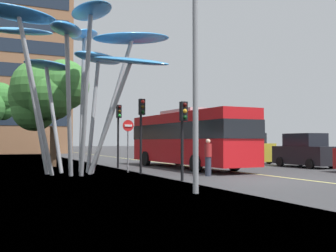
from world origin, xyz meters
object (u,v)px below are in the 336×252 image
at_px(traffic_light_kerb_far, 142,120).
at_px(street_lamp, 203,41).
at_px(red_bus, 187,136).
at_px(traffic_light_island_mid, 119,122).
at_px(car_parked_far, 248,149).
at_px(leaf_sculpture, 78,47).
at_px(no_entry_sign, 128,138).
at_px(pedestrian, 208,157).
at_px(car_parked_mid, 305,151).
at_px(traffic_light_kerb_near, 183,123).

bearing_deg(traffic_light_kerb_far, street_lamp, -96.09).
xyz_separation_m(red_bus, traffic_light_kerb_far, (-4.17, -3.10, 0.77)).
xyz_separation_m(traffic_light_island_mid, car_parked_far, (10.67, 1.54, -1.74)).
height_order(leaf_sculpture, no_entry_sign, leaf_sculpture).
relative_size(traffic_light_kerb_far, pedestrian, 2.14).
bearing_deg(car_parked_mid, traffic_light_island_mid, 159.75).
relative_size(leaf_sculpture, street_lamp, 1.29).
relative_size(red_bus, car_parked_far, 2.59).
bearing_deg(traffic_light_kerb_far, car_parked_mid, 4.26).
relative_size(traffic_light_kerb_near, pedestrian, 1.87).
bearing_deg(street_lamp, traffic_light_kerb_far, 83.91).
relative_size(street_lamp, pedestrian, 4.40).
relative_size(leaf_sculpture, no_entry_sign, 3.60).
distance_m(leaf_sculpture, traffic_light_kerb_far, 4.83).
height_order(traffic_light_island_mid, pedestrian, traffic_light_island_mid).
bearing_deg(street_lamp, car_parked_mid, 35.02).
height_order(traffic_light_kerb_far, no_entry_sign, traffic_light_kerb_far).
relative_size(traffic_light_kerb_far, no_entry_sign, 1.36).
xyz_separation_m(traffic_light_kerb_near, traffic_light_kerb_far, (-0.36, 3.93, 0.33)).
xyz_separation_m(car_parked_mid, street_lamp, (-12.20, -8.55, 3.89)).
bearing_deg(car_parked_mid, red_bus, 162.63).
distance_m(red_bus, traffic_light_kerb_near, 8.01).
bearing_deg(car_parked_far, leaf_sculpture, -159.45).
height_order(red_bus, no_entry_sign, red_bus).
distance_m(traffic_light_kerb_near, street_lamp, 4.67).
bearing_deg(traffic_light_kerb_far, no_entry_sign, 98.83).
xyz_separation_m(street_lamp, pedestrian, (3.30, 5.38, -4.00)).
relative_size(leaf_sculpture, pedestrian, 5.69).
bearing_deg(traffic_light_kerb_near, car_parked_mid, 23.45).
height_order(red_bus, pedestrian, red_bus).
height_order(traffic_light_kerb_far, car_parked_far, traffic_light_kerb_far).
distance_m(leaf_sculpture, traffic_light_island_mid, 6.11).
xyz_separation_m(pedestrian, no_entry_sign, (-2.70, 3.74, 0.95)).
height_order(pedestrian, no_entry_sign, no_entry_sign).
bearing_deg(traffic_light_island_mid, traffic_light_kerb_near, -90.06).
distance_m(car_parked_mid, street_lamp, 15.40).
distance_m(traffic_light_kerb_near, traffic_light_island_mid, 8.85).
relative_size(red_bus, pedestrian, 6.54).
bearing_deg(car_parked_far, traffic_light_kerb_far, -149.68).
bearing_deg(car_parked_far, pedestrian, -134.29).
relative_size(traffic_light_kerb_near, car_parked_far, 0.74).
bearing_deg(traffic_light_kerb_near, leaf_sculpture, 122.84).
distance_m(pedestrian, no_entry_sign, 4.71).
bearing_deg(traffic_light_kerb_near, street_lamp, -107.35).
bearing_deg(street_lamp, no_entry_sign, 86.24).
bearing_deg(red_bus, no_entry_sign, -159.08).
bearing_deg(car_parked_mid, pedestrian, -160.42).
relative_size(leaf_sculpture, traffic_light_kerb_near, 3.04).
xyz_separation_m(traffic_light_kerb_near, street_lamp, (-1.18, -3.77, 2.50)).
xyz_separation_m(red_bus, no_entry_sign, (-4.39, -1.68, -0.11)).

